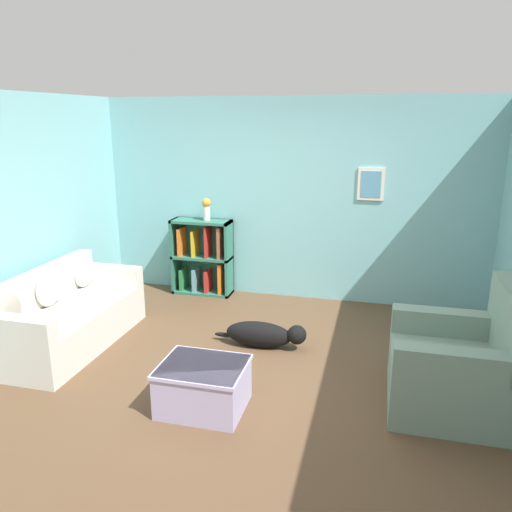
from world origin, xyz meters
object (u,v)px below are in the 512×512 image
object	(u,v)px
couch	(65,317)
dog	(264,334)
coffee_table	(203,385)
recliner_chair	(461,367)
vase	(207,208)
bookshelf	(203,258)

from	to	relation	value
couch	dog	size ratio (longest dim) A/B	1.76
coffee_table	recliner_chair	bearing A→B (deg)	14.62
dog	vase	size ratio (longest dim) A/B	3.41
bookshelf	vase	size ratio (longest dim) A/B	3.45
recliner_chair	coffee_table	xyz separation A→B (m)	(-2.05, -0.53, -0.16)
vase	coffee_table	bearing A→B (deg)	-71.31
dog	coffee_table	bearing A→B (deg)	-100.03
bookshelf	dog	distance (m)	1.91
bookshelf	dog	world-z (taller)	bookshelf
vase	recliner_chair	bearing A→B (deg)	-35.85
vase	couch	bearing A→B (deg)	-116.33
couch	bookshelf	size ratio (longest dim) A/B	1.74
recliner_chair	dog	world-z (taller)	recliner_chair
bookshelf	vase	distance (m)	0.70
recliner_chair	dog	xyz separation A→B (m)	(-1.83, 0.70, -0.23)
coffee_table	vase	size ratio (longest dim) A/B	2.38
bookshelf	coffee_table	world-z (taller)	bookshelf
recliner_chair	bookshelf	bearing A→B (deg)	144.60
dog	vase	xyz separation A→B (m)	(-1.12, 1.43, 1.05)
recliner_chair	coffee_table	distance (m)	2.12
recliner_chair	vase	distance (m)	3.73
bookshelf	dog	size ratio (longest dim) A/B	1.01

